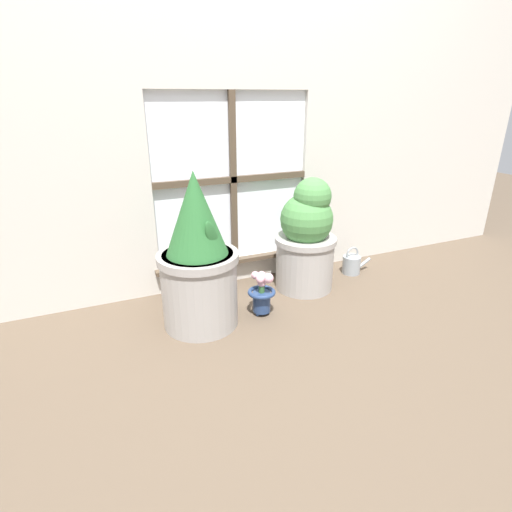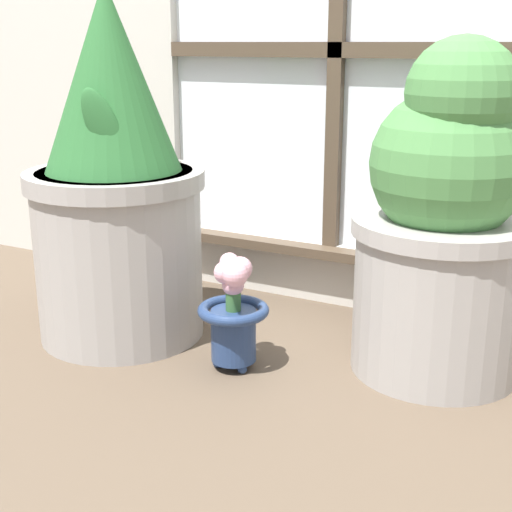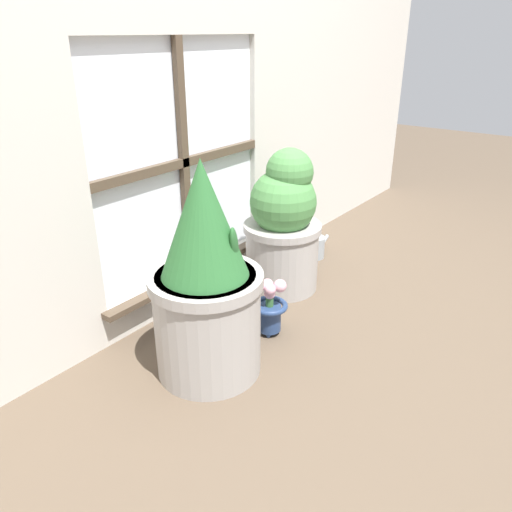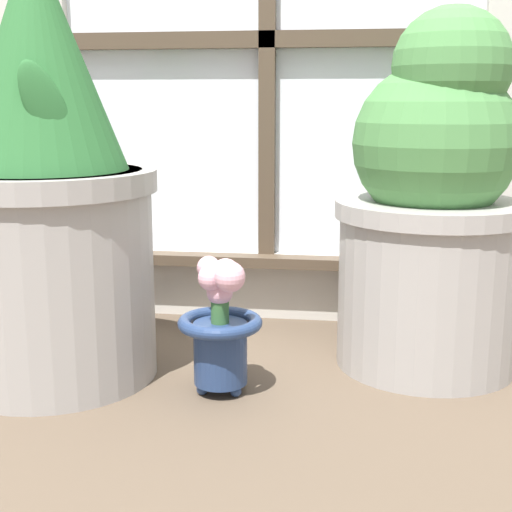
% 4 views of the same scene
% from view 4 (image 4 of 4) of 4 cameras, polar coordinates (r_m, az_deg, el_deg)
% --- Properties ---
extents(ground_plane, '(10.00, 10.00, 0.00)m').
position_cam_4_polar(ground_plane, '(1.18, -2.62, -12.76)').
color(ground_plane, brown).
extents(potted_plant_left, '(0.39, 0.39, 0.77)m').
position_cam_4_polar(potted_plant_left, '(1.31, -16.46, 5.04)').
color(potted_plant_left, '#9E9993').
rests_on(potted_plant_left, ground_plane).
extents(potted_plant_right, '(0.36, 0.36, 0.66)m').
position_cam_4_polar(potted_plant_right, '(1.36, 14.00, 3.89)').
color(potted_plant_right, '#9E9993').
rests_on(potted_plant_right, ground_plane).
extents(flower_vase, '(0.15, 0.15, 0.24)m').
position_cam_4_polar(flower_vase, '(1.23, -2.87, -5.60)').
color(flower_vase, navy).
rests_on(flower_vase, ground_plane).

